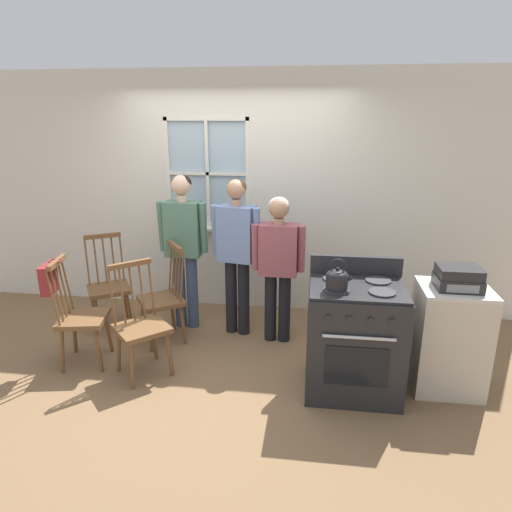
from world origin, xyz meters
The scene contains 15 objects.
ground_plane centered at (0.00, 0.00, 0.00)m, with size 16.00×16.00×0.00m, color brown.
wall_back centered at (0.02, 1.40, 1.34)m, with size 6.40×0.16×2.70m.
chair_by_window centered at (-1.20, -0.13, 0.45)m, with size 0.47×0.49×1.01m.
chair_near_wall centered at (-1.28, 0.63, 0.45)m, with size 0.57×0.56×1.01m.
chair_center_cluster centered at (-0.59, 0.39, 0.45)m, with size 0.57×0.57×1.01m.
chair_near_stove centered at (-0.59, -0.23, 0.45)m, with size 0.58×0.58×1.01m.
person_elderly_left centered at (-0.46, 0.74, 0.99)m, with size 0.51×0.22×1.65m.
person_teen_center centered at (0.11, 0.66, 0.97)m, with size 0.53×0.28×1.62m.
person_adult_right centered at (0.54, 0.55, 0.89)m, with size 0.52×0.22×1.48m.
stove centered at (1.24, -0.24, 0.47)m, with size 0.76×0.68×1.08m.
kettle centered at (1.07, -0.37, 1.02)m, with size 0.21×0.17×0.25m.
potted_plant centered at (-0.56, 1.31, 1.04)m, with size 0.15×0.15×0.27m.
handbag centered at (-1.43, -0.17, 0.84)m, with size 0.22×0.23×0.31m.
side_counter centered at (2.03, -0.10, 0.45)m, with size 0.55×0.50×0.90m.
stereo centered at (2.03, -0.12, 0.99)m, with size 0.34×0.29×0.18m.
Camera 1 is at (0.90, -3.68, 2.22)m, focal length 32.00 mm.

